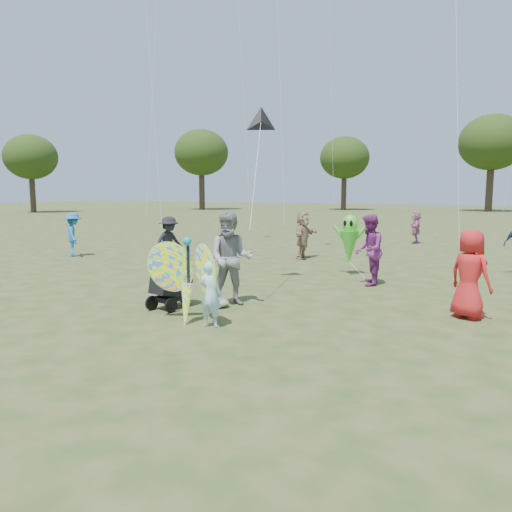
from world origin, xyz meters
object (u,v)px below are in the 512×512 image
(crowd_d, at_px, (303,235))
(butterfly_kite, at_px, (187,280))
(crowd_j, at_px, (416,227))
(alien_kite, at_px, (349,241))
(crowd_e, at_px, (369,250))
(crowd_i, at_px, (74,235))
(crowd_b, at_px, (169,242))
(crowd_a, at_px, (470,274))
(jogging_stroller, at_px, (173,279))
(child_girl, at_px, (211,294))
(adult_man, at_px, (231,259))

(crowd_d, xyz_separation_m, butterfly_kite, (1.33, -9.04, -0.04))
(crowd_j, height_order, alien_kite, alien_kite)
(crowd_e, height_order, crowd_i, crowd_e)
(crowd_b, height_order, crowd_d, crowd_d)
(crowd_j, bearing_deg, crowd_a, 2.48)
(crowd_d, height_order, jogging_stroller, crowd_d)
(crowd_d, relative_size, crowd_i, 1.05)
(jogging_stroller, height_order, butterfly_kite, butterfly_kite)
(crowd_b, xyz_separation_m, alien_kite, (5.40, 1.29, 0.16))
(crowd_b, xyz_separation_m, crowd_i, (-4.82, 0.64, -0.00))
(crowd_a, xyz_separation_m, jogging_stroller, (-5.53, -1.87, -0.24))
(crowd_j, xyz_separation_m, butterfly_kite, (-1.35, -16.20, 0.06))
(crowd_d, bearing_deg, crowd_e, -138.31)
(crowd_a, distance_m, crowd_d, 8.67)
(crowd_a, bearing_deg, child_girl, 65.97)
(crowd_a, height_order, alien_kite, alien_kite)
(crowd_e, bearing_deg, crowd_d, -151.27)
(jogging_stroller, height_order, alien_kite, alien_kite)
(crowd_a, distance_m, jogging_stroller, 5.84)
(crowd_b, bearing_deg, crowd_a, -91.74)
(child_girl, bearing_deg, crowd_j, -94.22)
(child_girl, distance_m, jogging_stroller, 1.74)
(crowd_e, bearing_deg, crowd_j, 171.52)
(crowd_a, relative_size, crowd_b, 1.05)
(crowd_e, relative_size, crowd_j, 1.22)
(jogging_stroller, relative_size, butterfly_kite, 0.62)
(butterfly_kite, bearing_deg, crowd_a, 30.56)
(crowd_e, xyz_separation_m, crowd_j, (-0.68, 11.06, -0.16))
(crowd_e, relative_size, crowd_i, 1.13)
(alien_kite, bearing_deg, crowd_j, 88.70)
(crowd_a, distance_m, crowd_j, 13.88)
(jogging_stroller, bearing_deg, butterfly_kite, -28.71)
(crowd_e, xyz_separation_m, jogging_stroller, (-2.98, -4.30, -0.30))
(crowd_a, relative_size, crowd_d, 1.01)
(adult_man, xyz_separation_m, crowd_e, (2.04, 3.53, -0.08))
(crowd_d, height_order, crowd_j, crowd_d)
(child_girl, height_order, alien_kite, alien_kite)
(adult_man, height_order, crowd_d, adult_man)
(child_girl, height_order, crowd_j, crowd_j)
(crowd_j, bearing_deg, crowd_i, -56.03)
(crowd_i, distance_m, alien_kite, 10.24)
(crowd_d, distance_m, butterfly_kite, 9.14)
(crowd_b, distance_m, crowd_j, 12.40)
(crowd_i, bearing_deg, crowd_b, -146.53)
(adult_man, height_order, crowd_j, adult_man)
(alien_kite, bearing_deg, adult_man, -103.27)
(adult_man, xyz_separation_m, butterfly_kite, (0.01, -1.61, -0.19))
(crowd_d, relative_size, jogging_stroller, 1.53)
(child_girl, bearing_deg, crowd_e, -107.31)
(crowd_d, relative_size, butterfly_kite, 0.94)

